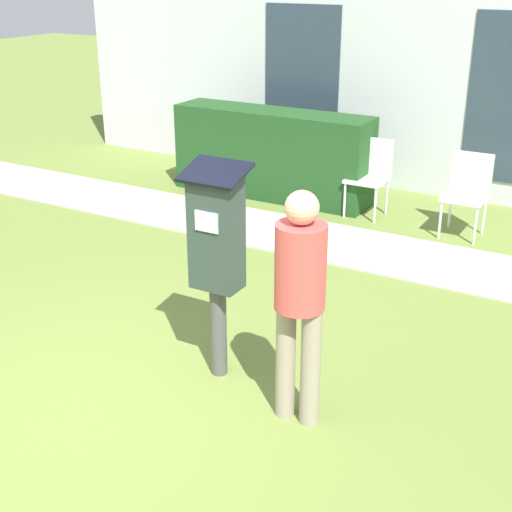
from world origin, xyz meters
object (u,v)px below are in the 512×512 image
at_px(person_standing, 300,291).
at_px(outdoor_chair_right, 468,188).
at_px(parking_meter, 217,245).
at_px(outdoor_chair_middle, 370,171).
at_px(outdoor_chair_left, 288,156).

relative_size(person_standing, outdoor_chair_right, 1.76).
distance_m(parking_meter, outdoor_chair_middle, 3.97).
relative_size(parking_meter, person_standing, 1.01).
relative_size(person_standing, outdoor_chair_middle, 1.76).
height_order(parking_meter, outdoor_chair_right, parking_meter).
bearing_deg(outdoor_chair_left, parking_meter, -83.49).
xyz_separation_m(outdoor_chair_left, outdoor_chair_middle, (1.17, -0.14, 0.00)).
xyz_separation_m(parking_meter, outdoor_chair_middle, (-0.38, 3.92, -0.49)).
distance_m(parking_meter, outdoor_chair_left, 4.38).
relative_size(outdoor_chair_left, outdoor_chair_right, 1.00).
distance_m(outdoor_chair_left, outdoor_chair_middle, 1.18).
bearing_deg(person_standing, outdoor_chair_right, 67.38).
relative_size(parking_meter, outdoor_chair_left, 1.77).
bearing_deg(outdoor_chair_left, outdoor_chair_right, -20.63).
bearing_deg(outdoor_chair_right, outdoor_chair_middle, 154.52).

